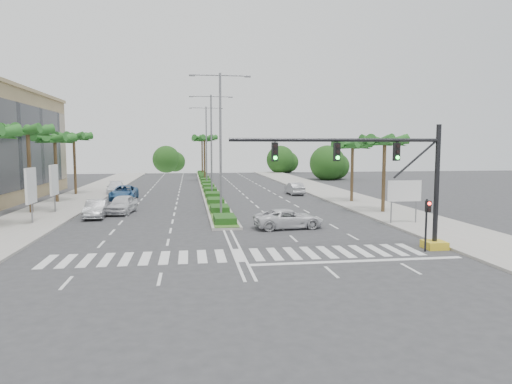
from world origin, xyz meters
TOP-DOWN VIEW (x-y plane):
  - ground at (0.00, 0.00)m, footprint 160.00×160.00m
  - footpath_right at (15.20, 20.00)m, footprint 6.00×120.00m
  - footpath_left at (-15.20, 20.00)m, footprint 6.00×120.00m
  - median at (0.00, 45.00)m, footprint 2.20×75.00m
  - median_grass at (0.00, 45.00)m, footprint 1.80×75.00m
  - signal_gantry at (9.27, -0.00)m, footprint 12.60×1.20m
  - pedestrian_signal at (10.60, -0.68)m, footprint 0.28×0.36m
  - direction_sign at (13.50, 7.99)m, footprint 2.70×0.11m
  - billboard_near at (-14.50, 12.00)m, footprint 0.18×2.10m
  - billboard_far at (-14.50, 18.00)m, footprint 0.18×2.10m
  - palm_left_mid at (-16.50, 18.00)m, footprint 4.57×4.68m
  - palm_left_far at (-16.50, 26.00)m, footprint 4.57×4.68m
  - palm_left_end at (-16.50, 34.00)m, footprint 4.57×4.68m
  - palm_right_near at (14.50, 14.00)m, footprint 4.57×4.68m
  - palm_right_far at (14.50, 22.00)m, footprint 4.57×4.68m
  - palm_median_a at (0.00, 55.00)m, footprint 4.57×4.68m
  - palm_median_b at (0.00, 70.00)m, footprint 4.57×4.68m
  - streetlight_near at (0.00, 14.00)m, footprint 5.10×0.25m
  - streetlight_mid at (0.00, 30.00)m, footprint 5.10×0.25m
  - streetlight_far at (0.00, 46.00)m, footprint 5.10×0.25m
  - car_parked_a at (-8.59, 17.24)m, footprint 2.55×5.03m
  - car_parked_b at (-10.39, 15.05)m, footprint 1.71×4.59m
  - car_parked_c at (-9.92, 27.95)m, footprint 2.73×5.80m
  - car_parked_d at (-11.80, 34.49)m, footprint 2.83×5.63m
  - car_crossing at (4.50, 7.79)m, footprint 5.28×2.87m
  - car_right at (10.34, 30.92)m, footprint 1.73×4.56m

SIDE VIEW (x-z plane):
  - ground at x=0.00m, z-range 0.00..0.00m
  - footpath_right at x=15.20m, z-range 0.00..0.15m
  - footpath_left at x=-15.20m, z-range 0.00..0.15m
  - median at x=0.00m, z-range 0.00..0.20m
  - median_grass at x=0.00m, z-range 0.20..0.24m
  - car_crossing at x=4.50m, z-range 0.00..1.40m
  - car_right at x=10.34m, z-range 0.00..1.48m
  - car_parked_b at x=-10.39m, z-range 0.00..1.50m
  - car_parked_d at x=-11.80m, z-range 0.00..1.57m
  - car_parked_c at x=-9.92m, z-range 0.00..1.60m
  - car_parked_a at x=-8.59m, z-range 0.00..1.64m
  - pedestrian_signal at x=10.60m, z-range 0.54..3.54m
  - direction_sign at x=13.50m, z-range 0.75..4.15m
  - billboard_near at x=-14.50m, z-range 0.79..5.14m
  - billboard_far at x=-14.50m, z-range 0.79..5.14m
  - signal_gantry at x=9.27m, z-range -0.14..7.06m
  - palm_right_far at x=14.50m, z-range 2.54..9.29m
  - palm_right_near at x=14.50m, z-range 2.68..9.73m
  - palm_left_far at x=-16.50m, z-range 2.82..10.17m
  - streetlight_near at x=0.00m, z-range 0.81..12.81m
  - streetlight_mid at x=0.00m, z-range 0.81..12.81m
  - streetlight_far at x=0.00m, z-range 0.81..12.81m
  - palm_left_end at x=-16.50m, z-range 3.01..10.76m
  - palm_left_mid at x=-16.50m, z-range 3.10..11.05m
  - palm_median_a at x=0.00m, z-range 3.15..11.20m
  - palm_median_b at x=0.00m, z-range 3.15..11.20m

